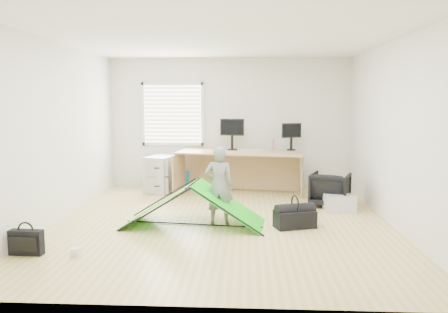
{
  "coord_description": "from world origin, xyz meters",
  "views": [
    {
      "loc": [
        0.36,
        -6.4,
        1.81
      ],
      "look_at": [
        0.0,
        0.4,
        0.95
      ],
      "focal_mm": 35.0,
      "sensor_mm": 36.0,
      "label": 1
    }
  ],
  "objects_px": {
    "kite": "(193,204)",
    "duffel_bag": "(295,219)",
    "monitor_right": "(291,140)",
    "thermos": "(273,144)",
    "laptop_bag": "(26,242)",
    "filing_cabinet": "(161,174)",
    "storage_crate": "(339,203)",
    "person": "(219,185)",
    "monitor_left": "(232,139)",
    "desk": "(240,173)",
    "office_chair": "(330,189)"
  },
  "relations": [
    {
      "from": "filing_cabinet",
      "to": "person",
      "type": "bearing_deg",
      "value": -41.84
    },
    {
      "from": "person",
      "to": "thermos",
      "type": "bearing_deg",
      "value": -110.08
    },
    {
      "from": "thermos",
      "to": "person",
      "type": "bearing_deg",
      "value": -110.59
    },
    {
      "from": "laptop_bag",
      "to": "duffel_bag",
      "type": "height_order",
      "value": "laptop_bag"
    },
    {
      "from": "filing_cabinet",
      "to": "kite",
      "type": "xyz_separation_m",
      "value": [
        0.94,
        -2.31,
        -0.05
      ]
    },
    {
      "from": "kite",
      "to": "office_chair",
      "type": "bearing_deg",
      "value": 36.85
    },
    {
      "from": "kite",
      "to": "duffel_bag",
      "type": "distance_m",
      "value": 1.49
    },
    {
      "from": "filing_cabinet",
      "to": "kite",
      "type": "bearing_deg",
      "value": -50.35
    },
    {
      "from": "filing_cabinet",
      "to": "person",
      "type": "distance_m",
      "value": 2.58
    },
    {
      "from": "desk",
      "to": "laptop_bag",
      "type": "relative_size",
      "value": 6.12
    },
    {
      "from": "laptop_bag",
      "to": "thermos",
      "type": "bearing_deg",
      "value": 54.6
    },
    {
      "from": "duffel_bag",
      "to": "desk",
      "type": "bearing_deg",
      "value": 92.16
    },
    {
      "from": "filing_cabinet",
      "to": "monitor_left",
      "type": "height_order",
      "value": "monitor_left"
    },
    {
      "from": "monitor_left",
      "to": "storage_crate",
      "type": "relative_size",
      "value": 1.0
    },
    {
      "from": "monitor_right",
      "to": "thermos",
      "type": "xyz_separation_m",
      "value": [
        -0.37,
        0.01,
        -0.09
      ]
    },
    {
      "from": "storage_crate",
      "to": "duffel_bag",
      "type": "height_order",
      "value": "storage_crate"
    },
    {
      "from": "person",
      "to": "desk",
      "type": "bearing_deg",
      "value": -97.07
    },
    {
      "from": "person",
      "to": "laptop_bag",
      "type": "xyz_separation_m",
      "value": [
        -2.2,
        -1.45,
        -0.43
      ]
    },
    {
      "from": "desk",
      "to": "office_chair",
      "type": "relative_size",
      "value": 3.8
    },
    {
      "from": "laptop_bag",
      "to": "duffel_bag",
      "type": "relative_size",
      "value": 0.7
    },
    {
      "from": "monitor_left",
      "to": "duffel_bag",
      "type": "xyz_separation_m",
      "value": [
        0.99,
        -2.6,
        -0.94
      ]
    },
    {
      "from": "filing_cabinet",
      "to": "kite",
      "type": "distance_m",
      "value": 2.5
    },
    {
      "from": "office_chair",
      "to": "monitor_left",
      "type": "bearing_deg",
      "value": -14.78
    },
    {
      "from": "laptop_bag",
      "to": "monitor_left",
      "type": "bearing_deg",
      "value": 62.54
    },
    {
      "from": "filing_cabinet",
      "to": "storage_crate",
      "type": "xyz_separation_m",
      "value": [
        3.26,
        -1.37,
        -0.23
      ]
    },
    {
      "from": "person",
      "to": "monitor_left",
      "type": "bearing_deg",
      "value": -92.09
    },
    {
      "from": "thermos",
      "to": "person",
      "type": "distance_m",
      "value": 2.67
    },
    {
      "from": "monitor_right",
      "to": "laptop_bag",
      "type": "distance_m",
      "value": 5.32
    },
    {
      "from": "thermos",
      "to": "person",
      "type": "xyz_separation_m",
      "value": [
        -0.93,
        -2.47,
        -0.37
      ]
    },
    {
      "from": "monitor_right",
      "to": "kite",
      "type": "height_order",
      "value": "monitor_right"
    },
    {
      "from": "desk",
      "to": "laptop_bag",
      "type": "height_order",
      "value": "desk"
    },
    {
      "from": "monitor_left",
      "to": "office_chair",
      "type": "xyz_separation_m",
      "value": [
        1.75,
        -1.25,
        -0.77
      ]
    },
    {
      "from": "monitor_right",
      "to": "thermos",
      "type": "relative_size",
      "value": 1.85
    },
    {
      "from": "filing_cabinet",
      "to": "monitor_right",
      "type": "xyz_separation_m",
      "value": [
        2.61,
        0.25,
        0.67
      ]
    },
    {
      "from": "filing_cabinet",
      "to": "thermos",
      "type": "distance_m",
      "value": 2.33
    },
    {
      "from": "monitor_left",
      "to": "office_chair",
      "type": "distance_m",
      "value": 2.29
    },
    {
      "from": "person",
      "to": "duffel_bag",
      "type": "bearing_deg",
      "value": 172.81
    },
    {
      "from": "monitor_left",
      "to": "monitor_right",
      "type": "xyz_separation_m",
      "value": [
        1.19,
        0.01,
        -0.03
      ]
    },
    {
      "from": "desk",
      "to": "office_chair",
      "type": "height_order",
      "value": "desk"
    },
    {
      "from": "desk",
      "to": "thermos",
      "type": "bearing_deg",
      "value": 38.12
    },
    {
      "from": "desk",
      "to": "kite",
      "type": "xyz_separation_m",
      "value": [
        -0.65,
        -2.22,
        -0.1
      ]
    },
    {
      "from": "kite",
      "to": "duffel_bag",
      "type": "bearing_deg",
      "value": 4.74
    },
    {
      "from": "storage_crate",
      "to": "laptop_bag",
      "type": "relative_size",
      "value": 1.21
    },
    {
      "from": "office_chair",
      "to": "monitor_right",
      "type": "bearing_deg",
      "value": -45.18
    },
    {
      "from": "kite",
      "to": "storage_crate",
      "type": "height_order",
      "value": "kite"
    },
    {
      "from": "thermos",
      "to": "person",
      "type": "height_order",
      "value": "person"
    },
    {
      "from": "kite",
      "to": "storage_crate",
      "type": "xyz_separation_m",
      "value": [
        2.32,
        0.94,
        -0.18
      ]
    },
    {
      "from": "monitor_right",
      "to": "laptop_bag",
      "type": "relative_size",
      "value": 1.05
    },
    {
      "from": "desk",
      "to": "filing_cabinet",
      "type": "relative_size",
      "value": 3.36
    },
    {
      "from": "thermos",
      "to": "monitor_right",
      "type": "bearing_deg",
      "value": -2.15
    }
  ]
}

